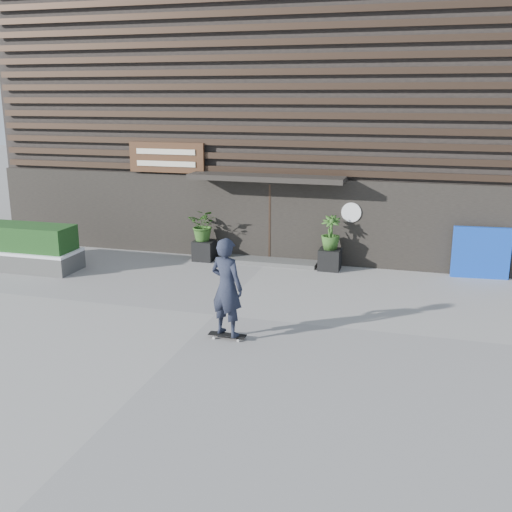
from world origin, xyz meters
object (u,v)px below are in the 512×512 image
(planter_pot_right, at_px, (330,259))
(blue_tarp, at_px, (481,253))
(planter_pot_left, at_px, (204,250))
(skateboarder, at_px, (227,287))
(raised_bed, at_px, (20,259))

(planter_pot_right, xyz_separation_m, blue_tarp, (4.05, 0.30, 0.41))
(planter_pot_left, xyz_separation_m, skateboarder, (2.63, -5.65, 0.80))
(planter_pot_left, relative_size, blue_tarp, 0.40)
(planter_pot_left, relative_size, planter_pot_right, 1.00)
(raised_bed, xyz_separation_m, blue_tarp, (12.63, 2.57, 0.46))
(planter_pot_right, relative_size, skateboarder, 0.28)
(planter_pot_left, bearing_deg, planter_pot_right, 0.00)
(raised_bed, height_order, blue_tarp, blue_tarp)
(raised_bed, height_order, skateboarder, skateboarder)
(planter_pot_left, bearing_deg, raised_bed, -154.64)
(planter_pot_right, bearing_deg, skateboarder, -101.75)
(raised_bed, distance_m, blue_tarp, 12.90)
(planter_pot_left, xyz_separation_m, planter_pot_right, (3.80, 0.00, 0.00))
(planter_pot_left, distance_m, blue_tarp, 7.86)
(planter_pot_left, height_order, skateboarder, skateboarder)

